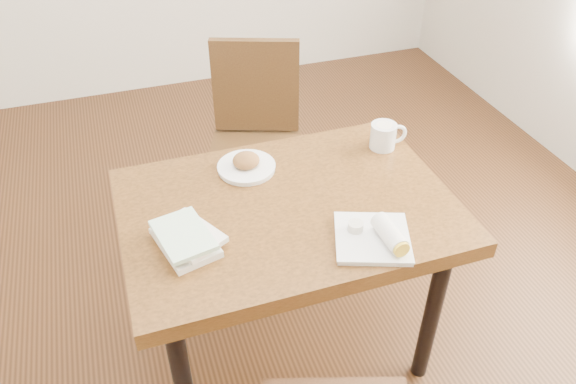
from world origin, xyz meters
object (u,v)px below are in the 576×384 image
object	(u,v)px
plate_burrito	(377,237)
table	(288,224)
plate_scone	(246,165)
book_stack	(186,238)
chair_far	(255,132)
coffee_mug	(384,135)

from	to	relation	value
plate_burrito	table	bearing A→B (deg)	126.87
plate_scone	book_stack	world-z (taller)	plate_scone
chair_far	plate_scone	bearing A→B (deg)	-108.52
table	coffee_mug	bearing A→B (deg)	24.94
coffee_mug	book_stack	bearing A→B (deg)	-159.57
coffee_mug	plate_burrito	size ratio (longest dim) A/B	0.50
book_stack	table	bearing A→B (deg)	14.26
table	coffee_mug	distance (m)	0.52
table	book_stack	size ratio (longest dim) A/B	4.30
table	plate_scone	bearing A→B (deg)	108.59
book_stack	coffee_mug	bearing A→B (deg)	20.43
table	plate_scone	world-z (taller)	plate_scone
table	plate_burrito	xyz separation A→B (m)	(0.20, -0.27, 0.11)
chair_far	plate_burrito	size ratio (longest dim) A/B	3.27
coffee_mug	book_stack	size ratio (longest dim) A/B	0.57
chair_far	book_stack	bearing A→B (deg)	-117.82
plate_burrito	book_stack	xyz separation A→B (m)	(-0.56, 0.17, 0.00)
plate_scone	plate_burrito	xyz separation A→B (m)	(0.28, -0.50, 0.00)
table	plate_burrito	size ratio (longest dim) A/B	3.77
coffee_mug	plate_burrito	bearing A→B (deg)	-118.30
chair_far	book_stack	xyz separation A→B (m)	(-0.46, -0.88, 0.23)
chair_far	coffee_mug	world-z (taller)	chair_far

